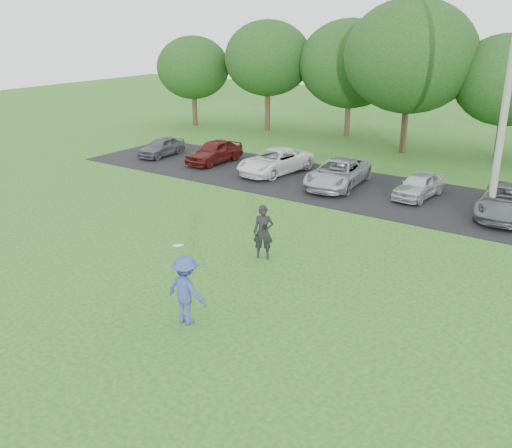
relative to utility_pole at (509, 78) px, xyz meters
The scene contains 7 objects.
ground 14.50m from the utility_pole, 112.64° to the right, with size 100.00×100.00×0.00m, color #24631C.
parking_lot 7.51m from the utility_pole, behind, with size 32.00×6.50×0.03m, color black.
utility_pole is the anchor object (origin of this frame).
frisbee_player 14.61m from the utility_pole, 108.51° to the right, with size 1.20×0.69×2.19m.
camera_bystander 10.93m from the utility_pole, 121.22° to the right, with size 0.79×0.70×1.81m.
parked_cars 6.95m from the utility_pole, behind, with size 27.89×5.02×1.25m.
tree_row 10.99m from the utility_pole, 109.51° to the left, with size 42.39×9.85×8.64m.
Camera 1 is at (9.74, -10.59, 7.51)m, focal length 40.00 mm.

